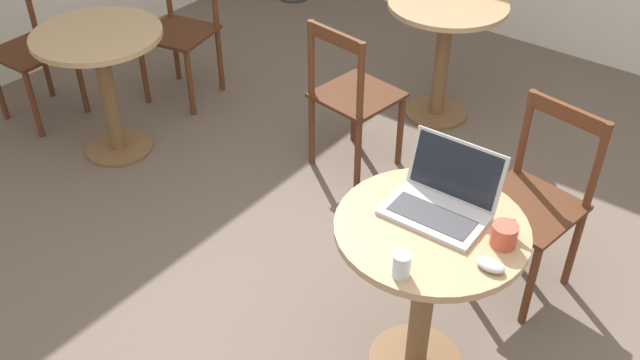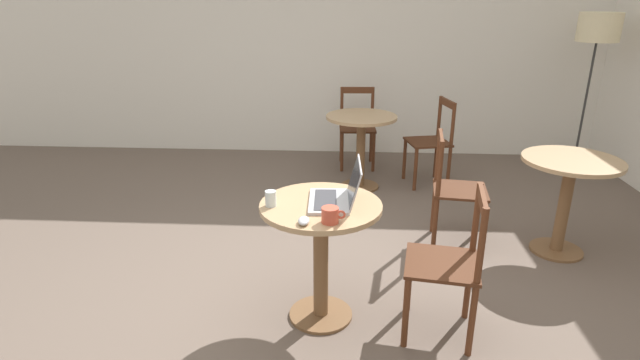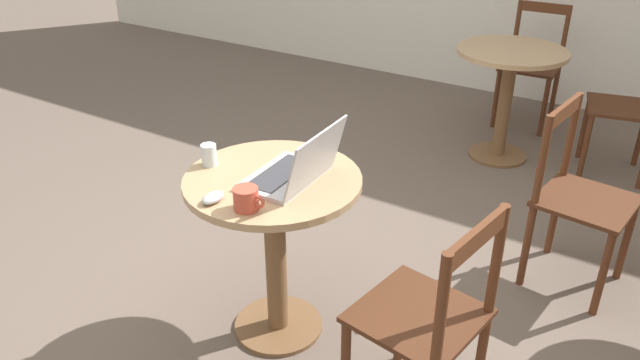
{
  "view_description": "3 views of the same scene",
  "coord_description": "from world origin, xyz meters",
  "px_view_note": "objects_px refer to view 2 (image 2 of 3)",
  "views": [
    {
      "loc": [
        -1.63,
        -1.1,
        2.39
      ],
      "look_at": [
        0.12,
        0.25,
        0.73
      ],
      "focal_mm": 40.0,
      "sensor_mm": 36.0,
      "label": 1
    },
    {
      "loc": [
        0.27,
        -2.83,
        1.86
      ],
      "look_at": [
        0.1,
        0.19,
        0.73
      ],
      "focal_mm": 28.0,
      "sensor_mm": 36.0,
      "label": 2
    },
    {
      "loc": [
        1.41,
        -1.95,
        1.88
      ],
      "look_at": [
        0.16,
        0.05,
        0.62
      ],
      "focal_mm": 35.0,
      "sensor_mm": 36.0,
      "label": 3
    }
  ],
  "objects_px": {
    "chair_near_right": "(449,265)",
    "chair_far_back": "(357,128)",
    "cafe_table_mid": "(568,184)",
    "cafe_table_far": "(361,135)",
    "mouse": "(304,221)",
    "drinking_glass": "(271,199)",
    "laptop": "(337,195)",
    "mug": "(330,215)",
    "chair_mid_left": "(454,190)",
    "chair_far_right": "(432,142)",
    "cafe_table_near": "(321,235)",
    "floor_lamp": "(598,33)"
  },
  "relations": [
    {
      "from": "chair_mid_left",
      "to": "drinking_glass",
      "type": "height_order",
      "value": "chair_mid_left"
    },
    {
      "from": "cafe_table_mid",
      "to": "chair_far_back",
      "type": "distance_m",
      "value": 2.51
    },
    {
      "from": "cafe_table_far",
      "to": "chair_far_right",
      "type": "distance_m",
      "value": 0.75
    },
    {
      "from": "chair_near_right",
      "to": "drinking_glass",
      "type": "relative_size",
      "value": 9.91
    },
    {
      "from": "cafe_table_near",
      "to": "chair_near_right",
      "type": "bearing_deg",
      "value": -8.94
    },
    {
      "from": "cafe_table_near",
      "to": "mouse",
      "type": "xyz_separation_m",
      "value": [
        -0.07,
        -0.26,
        0.21
      ]
    },
    {
      "from": "chair_near_right",
      "to": "floor_lamp",
      "type": "relative_size",
      "value": 0.52
    },
    {
      "from": "chair_far_back",
      "to": "mouse",
      "type": "relative_size",
      "value": 8.8
    },
    {
      "from": "chair_near_right",
      "to": "chair_far_back",
      "type": "height_order",
      "value": "same"
    },
    {
      "from": "cafe_table_near",
      "to": "floor_lamp",
      "type": "relative_size",
      "value": 0.44
    },
    {
      "from": "floor_lamp",
      "to": "mug",
      "type": "bearing_deg",
      "value": -130.12
    },
    {
      "from": "chair_mid_left",
      "to": "cafe_table_mid",
      "type": "bearing_deg",
      "value": -7.33
    },
    {
      "from": "cafe_table_mid",
      "to": "chair_near_right",
      "type": "bearing_deg",
      "value": -134.87
    },
    {
      "from": "cafe_table_mid",
      "to": "cafe_table_far",
      "type": "height_order",
      "value": "same"
    },
    {
      "from": "drinking_glass",
      "to": "chair_far_right",
      "type": "bearing_deg",
      "value": 62.22
    },
    {
      "from": "cafe_table_mid",
      "to": "laptop",
      "type": "bearing_deg",
      "value": -151.42
    },
    {
      "from": "laptop",
      "to": "mug",
      "type": "distance_m",
      "value": 0.26
    },
    {
      "from": "chair_far_right",
      "to": "cafe_table_far",
      "type": "bearing_deg",
      "value": -167.68
    },
    {
      "from": "cafe_table_far",
      "to": "mug",
      "type": "distance_m",
      "value": 2.47
    },
    {
      "from": "cafe_table_far",
      "to": "floor_lamp",
      "type": "xyz_separation_m",
      "value": [
        2.39,
        0.63,
        0.94
      ]
    },
    {
      "from": "mug",
      "to": "chair_far_right",
      "type": "bearing_deg",
      "value": 70.37
    },
    {
      "from": "mug",
      "to": "chair_near_right",
      "type": "bearing_deg",
      "value": 10.94
    },
    {
      "from": "floor_lamp",
      "to": "laptop",
      "type": "distance_m",
      "value": 3.88
    },
    {
      "from": "chair_near_right",
      "to": "laptop",
      "type": "relative_size",
      "value": 2.38
    },
    {
      "from": "chair_mid_left",
      "to": "chair_far_right",
      "type": "height_order",
      "value": "same"
    },
    {
      "from": "floor_lamp",
      "to": "chair_far_right",
      "type": "bearing_deg",
      "value": -164.19
    },
    {
      "from": "chair_mid_left",
      "to": "chair_far_right",
      "type": "xyz_separation_m",
      "value": [
        0.03,
        1.34,
        0.0
      ]
    },
    {
      "from": "cafe_table_near",
      "to": "chair_mid_left",
      "type": "bearing_deg",
      "value": 46.81
    },
    {
      "from": "chair_far_right",
      "to": "mouse",
      "type": "height_order",
      "value": "chair_far_right"
    },
    {
      "from": "mouse",
      "to": "drinking_glass",
      "type": "xyz_separation_m",
      "value": [
        -0.2,
        0.22,
        0.03
      ]
    },
    {
      "from": "drinking_glass",
      "to": "laptop",
      "type": "bearing_deg",
      "value": 10.07
    },
    {
      "from": "chair_far_back",
      "to": "floor_lamp",
      "type": "bearing_deg",
      "value": -1.89
    },
    {
      "from": "cafe_table_far",
      "to": "cafe_table_mid",
      "type": "bearing_deg",
      "value": -40.63
    },
    {
      "from": "chair_far_right",
      "to": "mug",
      "type": "relative_size",
      "value": 6.98
    },
    {
      "from": "cafe_table_far",
      "to": "laptop",
      "type": "bearing_deg",
      "value": -94.72
    },
    {
      "from": "chair_near_right",
      "to": "mug",
      "type": "bearing_deg",
      "value": -169.06
    },
    {
      "from": "chair_mid_left",
      "to": "cafe_table_far",
      "type": "bearing_deg",
      "value": 120.63
    },
    {
      "from": "cafe_table_mid",
      "to": "drinking_glass",
      "type": "height_order",
      "value": "drinking_glass"
    },
    {
      "from": "chair_mid_left",
      "to": "chair_far_back",
      "type": "xyz_separation_m",
      "value": [
        -0.73,
        1.89,
        0.0
      ]
    },
    {
      "from": "cafe_table_mid",
      "to": "chair_far_back",
      "type": "xyz_separation_m",
      "value": [
        -1.52,
        1.99,
        -0.11
      ]
    },
    {
      "from": "cafe_table_far",
      "to": "chair_near_right",
      "type": "height_order",
      "value": "chair_near_right"
    },
    {
      "from": "cafe_table_near",
      "to": "mouse",
      "type": "height_order",
      "value": "mouse"
    },
    {
      "from": "mouse",
      "to": "cafe_table_near",
      "type": "bearing_deg",
      "value": 74.49
    },
    {
      "from": "chair_far_right",
      "to": "laptop",
      "type": "height_order",
      "value": "laptop"
    },
    {
      "from": "cafe_table_far",
      "to": "chair_mid_left",
      "type": "bearing_deg",
      "value": -59.37
    },
    {
      "from": "chair_far_back",
      "to": "chair_mid_left",
      "type": "bearing_deg",
      "value": -68.96
    },
    {
      "from": "chair_near_right",
      "to": "chair_mid_left",
      "type": "height_order",
      "value": "same"
    },
    {
      "from": "floor_lamp",
      "to": "drinking_glass",
      "type": "height_order",
      "value": "floor_lamp"
    },
    {
      "from": "chair_mid_left",
      "to": "chair_far_right",
      "type": "bearing_deg",
      "value": 88.89
    },
    {
      "from": "chair_near_right",
      "to": "mouse",
      "type": "xyz_separation_m",
      "value": [
        -0.8,
        -0.15,
        0.32
      ]
    }
  ]
}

